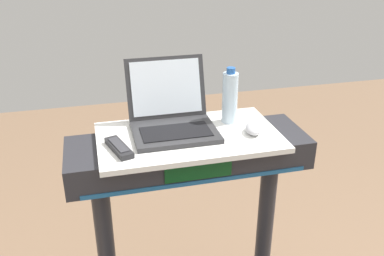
% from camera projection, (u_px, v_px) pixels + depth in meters
% --- Properties ---
extents(desk_board, '(0.67, 0.39, 0.02)m').
position_uv_depth(desk_board, '(189.00, 137.00, 1.56)').
color(desk_board, white).
rests_on(desk_board, treadmill_base).
extents(laptop, '(0.31, 0.31, 0.24)m').
position_uv_depth(laptop, '(172.00, 117.00, 1.58)').
color(laptop, '#2D2D30').
rests_on(laptop, desk_board).
extents(computer_mouse, '(0.09, 0.11, 0.03)m').
position_uv_depth(computer_mouse, '(253.00, 128.00, 1.57)').
color(computer_mouse, '#B2B2B7').
rests_on(computer_mouse, desk_board).
extents(water_bottle, '(0.06, 0.06, 0.22)m').
position_uv_depth(water_bottle, '(230.00, 97.00, 1.62)').
color(water_bottle, silver).
rests_on(water_bottle, desk_board).
extents(tv_remote, '(0.09, 0.17, 0.02)m').
position_uv_depth(tv_remote, '(119.00, 148.00, 1.44)').
color(tv_remote, '#232326').
rests_on(tv_remote, desk_board).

